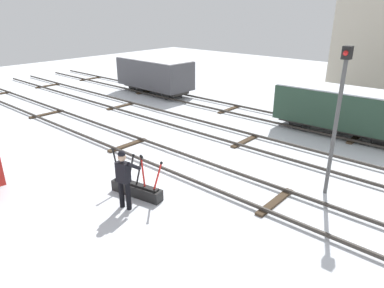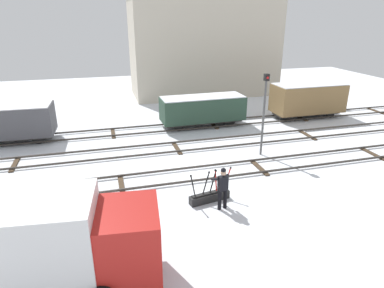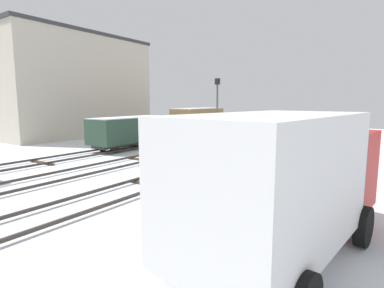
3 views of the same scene
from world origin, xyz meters
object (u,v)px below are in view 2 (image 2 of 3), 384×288
freight_car_back_track (308,99)px  rail_worker (223,185)px  switch_lever_frame (210,196)px  freight_car_far_end (203,109)px  delivery_truck (44,242)px  freight_car_near_switch (6,122)px  signal_post (264,108)px

freight_car_back_track → rail_worker: bearing=-135.8°
switch_lever_frame → freight_car_far_end: bearing=64.3°
switch_lever_frame → delivery_truck: bearing=-159.9°
freight_car_back_track → freight_car_near_switch: 20.85m
switch_lever_frame → rail_worker: size_ratio=1.06×
rail_worker → freight_car_far_end: 10.85m
rail_worker → freight_car_back_track: size_ratio=0.34×
switch_lever_frame → delivery_truck: size_ratio=0.31×
signal_post → freight_car_back_track: signal_post is taller
rail_worker → freight_car_near_switch: (-10.11, 10.58, 0.31)m
switch_lever_frame → delivery_truck: delivery_truck is taller
delivery_truck → signal_post: size_ratio=1.37×
switch_lever_frame → freight_car_near_switch: (-9.81, 9.91, 1.11)m
switch_lever_frame → freight_car_near_switch: 13.99m
signal_post → freight_car_near_switch: 15.40m
freight_car_back_track → freight_car_near_switch: freight_car_back_track is taller
delivery_truck → freight_car_near_switch: (-3.88, 13.41, -0.30)m
delivery_truck → freight_car_back_track: (16.96, 13.41, -0.17)m
rail_worker → freight_car_far_end: bearing=66.8°
delivery_truck → freight_car_near_switch: bearing=112.4°
switch_lever_frame → rail_worker: bearing=-75.9°
freight_car_near_switch → freight_car_far_end: bearing=1.9°
freight_car_back_track → switch_lever_frame: bearing=-138.5°
delivery_truck → freight_car_near_switch: size_ratio=1.13×
rail_worker → freight_car_back_track: 15.08m
signal_post → rail_worker: bearing=-130.6°
rail_worker → freight_car_near_switch: size_ratio=0.33×
freight_car_near_switch → switch_lever_frame: bearing=-43.4°
switch_lever_frame → freight_car_far_end: (2.70, 9.91, 1.00)m
delivery_truck → freight_car_near_switch: 13.97m
signal_post → switch_lever_frame: bearing=-137.0°
delivery_truck → freight_car_back_track: 21.63m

